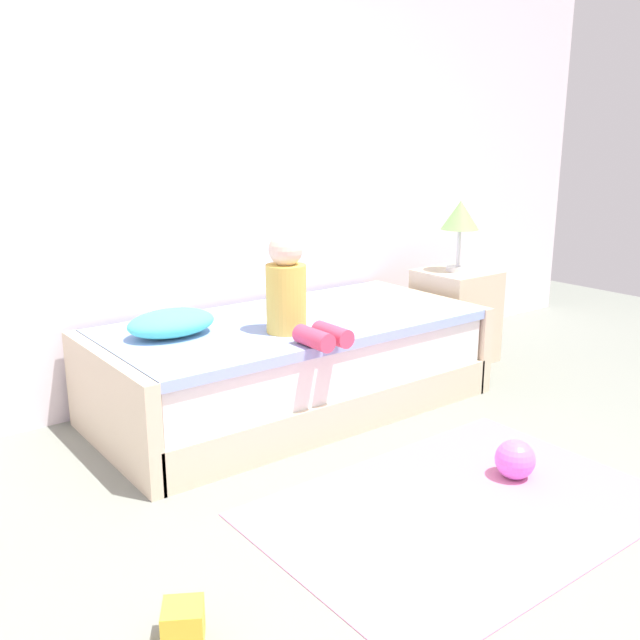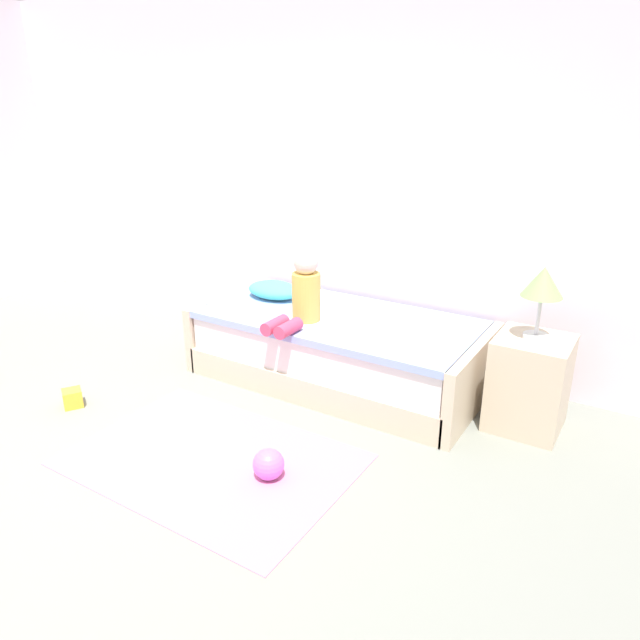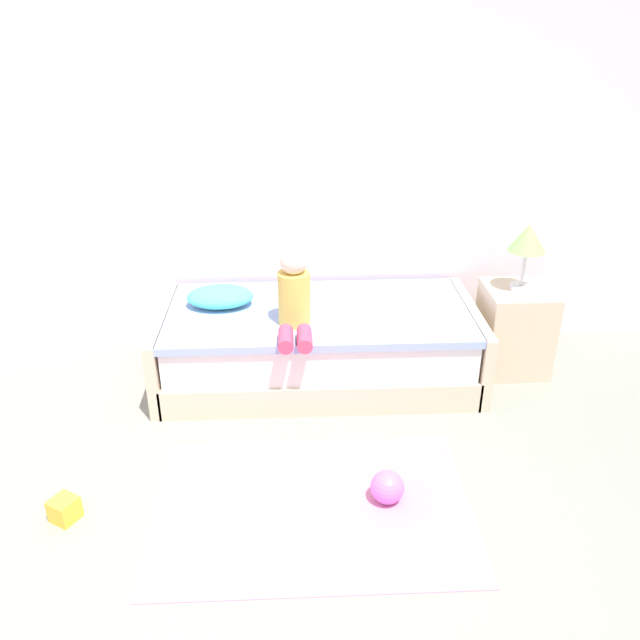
% 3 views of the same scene
% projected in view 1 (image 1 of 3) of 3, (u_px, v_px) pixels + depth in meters
% --- Properties ---
extents(wall_rear, '(7.20, 0.10, 2.90)m').
position_uv_depth(wall_rear, '(150.00, 135.00, 3.67)').
color(wall_rear, white).
rests_on(wall_rear, ground).
extents(bed, '(2.11, 1.00, 0.50)m').
position_uv_depth(bed, '(292.00, 365.00, 3.79)').
color(bed, beige).
rests_on(bed, ground).
extents(nightstand, '(0.44, 0.44, 0.60)m').
position_uv_depth(nightstand, '(455.00, 316.00, 4.61)').
color(nightstand, beige).
rests_on(nightstand, ground).
extents(table_lamp, '(0.24, 0.24, 0.45)m').
position_uv_depth(table_lamp, '(460.00, 219.00, 4.45)').
color(table_lamp, silver).
rests_on(table_lamp, nightstand).
extents(child_figure, '(0.20, 0.51, 0.50)m').
position_uv_depth(child_figure, '(292.00, 293.00, 3.41)').
color(child_figure, gold).
rests_on(child_figure, bed).
extents(pillow, '(0.44, 0.30, 0.13)m').
position_uv_depth(pillow, '(171.00, 323.00, 3.41)').
color(pillow, '#4CCCBC').
rests_on(pillow, bed).
extents(toy_ball, '(0.17, 0.17, 0.17)m').
position_uv_depth(toy_ball, '(515.00, 459.00, 3.04)').
color(toy_ball, '#CC66D8').
rests_on(toy_ball, ground).
extents(area_rug, '(1.60, 1.10, 0.01)m').
position_uv_depth(area_rug, '(462.00, 508.00, 2.81)').
color(area_rug, pink).
rests_on(area_rug, ground).
extents(toy_block, '(0.17, 0.17, 0.12)m').
position_uv_depth(toy_block, '(183.00, 624.00, 2.06)').
color(toy_block, yellow).
rests_on(toy_block, ground).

